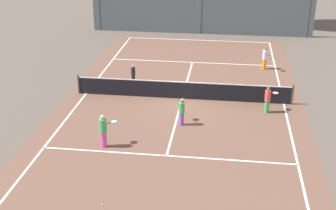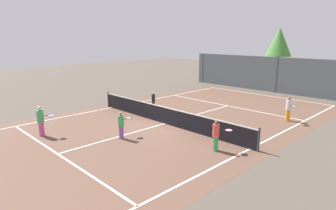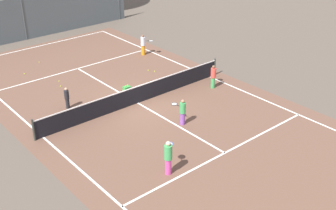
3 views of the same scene
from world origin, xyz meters
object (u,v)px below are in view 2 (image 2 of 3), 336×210
(player_0, at_px, (289,109))
(player_1, at_px, (153,100))
(tennis_ball_3, at_px, (189,105))
(player_3, at_px, (216,135))
(tennis_ball_0, at_px, (243,123))
(tennis_ball_2, at_px, (242,126))
(tennis_ball_5, at_px, (207,97))
(player_2, at_px, (41,121))
(tennis_ball_4, at_px, (231,98))
(player_4, at_px, (121,125))
(tennis_ball_1, at_px, (198,104))
(ball_crate, at_px, (187,117))

(player_0, relative_size, player_1, 1.23)
(player_1, bearing_deg, player_0, 25.50)
(player_1, xyz_separation_m, tennis_ball_3, (0.99, 2.69, -0.57))
(player_3, bearing_deg, tennis_ball_0, 106.50)
(tennis_ball_2, bearing_deg, player_1, -172.33)
(tennis_ball_3, bearing_deg, tennis_ball_2, -17.95)
(player_0, bearing_deg, tennis_ball_3, -171.13)
(player_3, distance_m, tennis_ball_5, 11.71)
(player_1, bearing_deg, player_3, -22.17)
(player_0, relative_size, player_2, 0.94)
(tennis_ball_2, bearing_deg, player_0, 65.20)
(tennis_ball_4, relative_size, tennis_ball_5, 1.00)
(player_2, relative_size, tennis_ball_2, 23.40)
(player_0, relative_size, tennis_ball_5, 21.93)
(player_4, bearing_deg, tennis_ball_4, 98.07)
(tennis_ball_2, xyz_separation_m, tennis_ball_4, (-4.85, 6.15, 0.00))
(player_4, bearing_deg, player_2, -139.85)
(tennis_ball_3, bearing_deg, tennis_ball_4, 80.45)
(player_1, height_order, tennis_ball_1, player_1)
(tennis_ball_1, height_order, tennis_ball_3, same)
(player_2, distance_m, tennis_ball_2, 10.78)
(tennis_ball_2, bearing_deg, tennis_ball_5, 142.27)
(ball_crate, bearing_deg, player_0, 43.59)
(player_3, distance_m, ball_crate, 5.00)
(player_1, height_order, ball_crate, player_1)
(ball_crate, distance_m, tennis_ball_5, 7.09)
(player_4, height_order, ball_crate, player_4)
(player_4, bearing_deg, player_3, 25.83)
(player_1, relative_size, tennis_ball_0, 17.84)
(tennis_ball_0, bearing_deg, ball_crate, -149.32)
(player_0, xyz_separation_m, player_1, (-7.91, -3.77, -0.15))
(player_1, relative_size, player_3, 0.85)
(tennis_ball_0, height_order, tennis_ball_2, same)
(ball_crate, distance_m, tennis_ball_0, 3.33)
(player_2, bearing_deg, player_0, 56.72)
(player_0, xyz_separation_m, player_4, (-4.46, -8.94, -0.05))
(ball_crate, bearing_deg, tennis_ball_3, 128.99)
(player_3, bearing_deg, player_1, 157.83)
(player_1, distance_m, tennis_ball_1, 3.67)
(ball_crate, distance_m, tennis_ball_4, 7.66)
(player_1, bearing_deg, tennis_ball_0, 11.37)
(player_2, height_order, ball_crate, player_2)
(tennis_ball_0, xyz_separation_m, tennis_ball_2, (0.21, -0.39, 0.00))
(tennis_ball_4, bearing_deg, player_2, -95.50)
(player_4, bearing_deg, tennis_ball_3, 107.37)
(player_1, height_order, tennis_ball_3, player_1)
(player_0, bearing_deg, tennis_ball_5, 165.04)
(tennis_ball_3, distance_m, tennis_ball_5, 3.25)
(tennis_ball_1, xyz_separation_m, tennis_ball_2, (5.31, -2.51, 0.00))
(player_3, bearing_deg, tennis_ball_3, 138.95)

